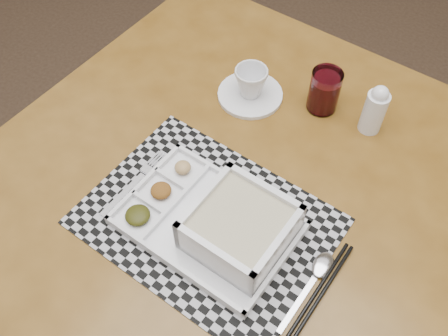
{
  "coord_description": "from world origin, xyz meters",
  "views": [
    {
      "loc": [
        1.12,
        -0.47,
        1.62
      ],
      "look_at": [
        0.83,
        0.03,
        0.83
      ],
      "focal_mm": 40.0,
      "sensor_mm": 36.0,
      "label": 1
    }
  ],
  "objects_px": {
    "dining_table": "(242,209)",
    "cup": "(251,82)",
    "serving_tray": "(228,226)",
    "juice_glass": "(324,92)",
    "creamer_bottle": "(375,109)"
  },
  "relations": [
    {
      "from": "dining_table",
      "to": "cup",
      "type": "height_order",
      "value": "cup"
    },
    {
      "from": "serving_tray",
      "to": "cup",
      "type": "distance_m",
      "value": 0.37
    },
    {
      "from": "cup",
      "to": "juice_glass",
      "type": "xyz_separation_m",
      "value": [
        0.16,
        0.05,
        0.0
      ]
    },
    {
      "from": "juice_glass",
      "to": "cup",
      "type": "bearing_deg",
      "value": -161.53
    },
    {
      "from": "juice_glass",
      "to": "creamer_bottle",
      "type": "height_order",
      "value": "creamer_bottle"
    },
    {
      "from": "creamer_bottle",
      "to": "juice_glass",
      "type": "bearing_deg",
      "value": 177.18
    },
    {
      "from": "dining_table",
      "to": "cup",
      "type": "bearing_deg",
      "value": 115.33
    },
    {
      "from": "cup",
      "to": "creamer_bottle",
      "type": "relative_size",
      "value": 0.61
    },
    {
      "from": "serving_tray",
      "to": "cup",
      "type": "height_order",
      "value": "serving_tray"
    },
    {
      "from": "dining_table",
      "to": "creamer_bottle",
      "type": "distance_m",
      "value": 0.35
    },
    {
      "from": "creamer_bottle",
      "to": "cup",
      "type": "bearing_deg",
      "value": -170.35
    },
    {
      "from": "serving_tray",
      "to": "juice_glass",
      "type": "bearing_deg",
      "value": 87.6
    },
    {
      "from": "cup",
      "to": "creamer_bottle",
      "type": "distance_m",
      "value": 0.28
    },
    {
      "from": "serving_tray",
      "to": "creamer_bottle",
      "type": "xyz_separation_m",
      "value": [
        0.13,
        0.39,
        0.02
      ]
    },
    {
      "from": "cup",
      "to": "creamer_bottle",
      "type": "xyz_separation_m",
      "value": [
        0.27,
        0.05,
        0.01
      ]
    }
  ]
}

